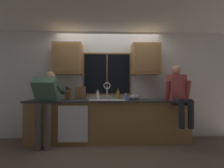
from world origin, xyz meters
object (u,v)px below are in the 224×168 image
at_px(bottle_green_glass, 118,95).
at_px(bottle_tall_clear, 98,95).
at_px(person_standing, 46,99).
at_px(cutting_board, 80,93).
at_px(person_sitting_on_counter, 179,92).
at_px(soap_dispenser, 126,97).
at_px(mixing_bowl, 134,97).
at_px(knife_block, 68,95).

xyz_separation_m(bottle_green_glass, bottle_tall_clear, (-0.48, -0.05, -0.01)).
relative_size(person_standing, cutting_board, 5.12).
bearing_deg(cutting_board, person_sitting_on_counter, -12.89).
bearing_deg(soap_dispenser, cutting_board, 159.51).
relative_size(mixing_bowl, bottle_green_glass, 1.01).
xyz_separation_m(mixing_bowl, bottle_tall_clear, (-0.83, 0.18, 0.04)).
bearing_deg(knife_block, bottle_tall_clear, 9.72).
height_order(cutting_board, soap_dispenser, cutting_board).
height_order(person_sitting_on_counter, bottle_green_glass, person_sitting_on_counter).
xyz_separation_m(person_standing, cutting_board, (0.61, 0.53, 0.11)).
bearing_deg(mixing_bowl, person_standing, -170.57).
xyz_separation_m(soap_dispenser, bottle_green_glass, (-0.14, 0.40, 0.04)).
distance_m(cutting_board, mixing_bowl, 1.26).
xyz_separation_m(cutting_board, mixing_bowl, (1.24, -0.22, -0.09)).
bearing_deg(knife_block, person_sitting_on_counter, -8.04).
distance_m(person_sitting_on_counter, cutting_board, 2.19).
height_order(person_sitting_on_counter, soap_dispenser, person_sitting_on_counter).
distance_m(person_sitting_on_counter, knife_block, 2.41).
bearing_deg(knife_block, person_standing, -133.90).
bearing_deg(bottle_tall_clear, person_sitting_on_counter, -14.64).
distance_m(cutting_board, soap_dispenser, 1.10).
bearing_deg(bottle_green_glass, bottle_tall_clear, -173.58).
relative_size(person_sitting_on_counter, knife_block, 3.92).
xyz_separation_m(cutting_board, soap_dispenser, (1.03, -0.38, -0.08)).
height_order(knife_block, cutting_board, knife_block).
relative_size(person_standing, mixing_bowl, 5.90).
bearing_deg(bottle_tall_clear, person_standing, -154.49).
xyz_separation_m(knife_block, cutting_board, (0.25, 0.15, 0.04)).
height_order(person_standing, person_sitting_on_counter, person_sitting_on_counter).
xyz_separation_m(knife_block, bottle_green_glass, (1.14, 0.17, -0.00)).
distance_m(person_standing, bottle_tall_clear, 1.13).
height_order(mixing_bowl, bottle_green_glass, bottle_green_glass).
height_order(person_sitting_on_counter, bottle_tall_clear, person_sitting_on_counter).
relative_size(person_sitting_on_counter, bottle_green_glass, 4.83).
bearing_deg(person_standing, soap_dispenser, 4.96).
bearing_deg(person_sitting_on_counter, mixing_bowl, 163.16).
distance_m(person_standing, knife_block, 0.52).
bearing_deg(bottle_tall_clear, cutting_board, 174.68).
bearing_deg(mixing_bowl, soap_dispenser, -142.44).
bearing_deg(mixing_bowl, bottle_tall_clear, 167.78).
distance_m(knife_block, mixing_bowl, 1.49).
bearing_deg(bottle_green_glass, person_standing, -160.15).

